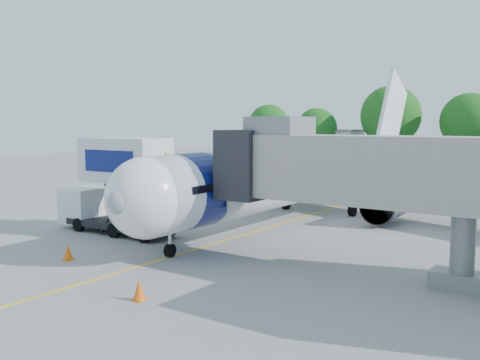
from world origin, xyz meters
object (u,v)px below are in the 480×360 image
Objects in this scene: catering_hiloader at (117,186)px; ground_tug at (22,274)px; aircraft at (306,173)px; jet_bridge at (352,170)px.

ground_tug is (5.21, -9.54, -2.09)m from catering_hiloader.
catering_hiloader is at bearing -119.41° from aircraft.
aircraft is 20.81m from ground_tug.
aircraft is 12.77m from catering_hiloader.
ground_tug is at bearing -133.48° from jet_bridge.
ground_tug is (-9.05, -9.54, -3.67)m from jet_bridge.
aircraft is 13.77m from jet_bridge.
ground_tug is at bearing -61.34° from catering_hiloader.
aircraft is at bearing 60.59° from catering_hiloader.
catering_hiloader reaches higher than ground_tug.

